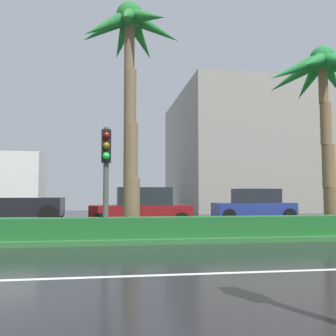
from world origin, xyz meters
TOP-DOWN VIEW (x-y plane):
  - palm_tree_centre_left at (4.42, 7.82)m, footprint 3.63×3.58m
  - palm_tree_centre at (11.42, 7.78)m, footprint 4.34×4.30m
  - traffic_signal_median_right at (3.69, 6.52)m, footprint 0.28×0.43m
  - car_in_traffic_second at (5.18, 11.81)m, footprint 4.30×2.02m
  - car_in_traffic_third at (11.62, 15.20)m, footprint 4.30×2.02m
  - building_far_right at (20.40, 29.79)m, footprint 20.57×15.88m

SIDE VIEW (x-z plane):
  - car_in_traffic_second at x=5.18m, z-range -0.03..1.69m
  - car_in_traffic_third at x=11.62m, z-range -0.03..1.69m
  - traffic_signal_median_right at x=3.69m, z-range 0.76..4.00m
  - building_far_right at x=20.40m, z-range 0.00..10.50m
  - palm_tree_centre at x=11.42m, z-range 2.13..8.77m
  - palm_tree_centre_left at x=4.42m, z-range 2.31..10.06m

